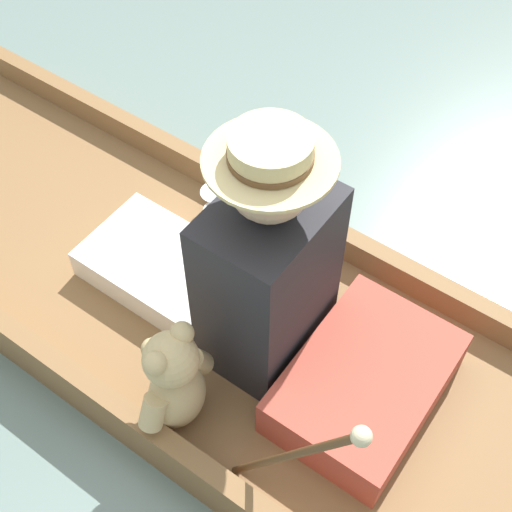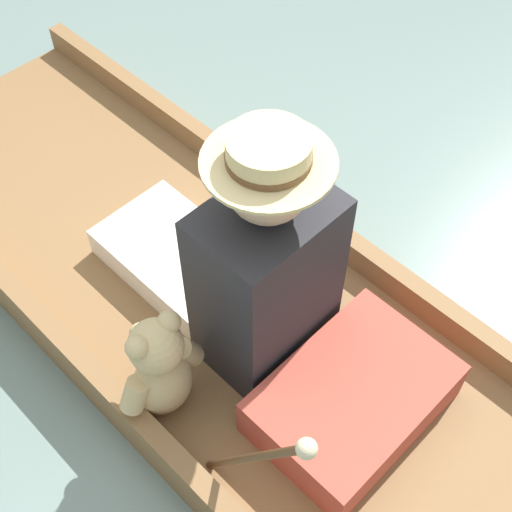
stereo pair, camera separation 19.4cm
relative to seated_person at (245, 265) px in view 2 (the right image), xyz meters
name	(u,v)px [view 2 (the right image)]	position (x,y,z in m)	size (l,w,h in m)	color
ground_plane	(233,335)	(-0.01, 0.05, -0.42)	(16.00, 16.00, 0.00)	slate
punt_boat	(232,324)	(-0.01, 0.05, -0.36)	(0.97, 3.17, 0.21)	brown
seat_cushion	(353,399)	(0.01, -0.43, -0.24)	(0.55, 0.39, 0.16)	#B24738
seated_person	(245,265)	(0.00, 0.00, 0.00)	(0.37, 0.83, 0.86)	white
teddy_bear	(160,369)	(-0.35, -0.02, -0.12)	(0.29, 0.17, 0.42)	tan
wine_glass	(240,194)	(0.34, 0.37, -0.25)	(0.10, 0.10, 0.10)	silver
walking_cane	(260,456)	(-0.40, -0.45, 0.09)	(0.04, 0.35, 0.68)	brown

